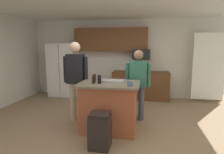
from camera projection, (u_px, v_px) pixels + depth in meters
floor at (107, 128)px, 4.03m from camera, size 7.04×7.04×0.00m
back_wall at (124, 58)px, 6.55m from camera, size 6.40×0.10×2.60m
french_door_window_panel at (208, 67)px, 5.73m from camera, size 0.90×0.06×2.00m
cabinet_run_upper at (111, 40)px, 6.33m from camera, size 2.40×0.38×0.75m
cabinet_run_lower at (140, 85)px, 6.26m from camera, size 1.80×0.63×0.90m
refrigerator at (64, 70)px, 6.56m from camera, size 0.94×0.76×1.80m
microwave_over_range at (141, 54)px, 6.13m from camera, size 0.56×0.40×0.32m
kitchen_island at (109, 106)px, 3.88m from camera, size 1.20×0.91×0.98m
person_elder_center at (138, 81)px, 4.36m from camera, size 0.57×0.22×1.61m
person_guest_by_door at (76, 76)px, 4.30m from camera, size 0.57×0.24×1.79m
glass_dark_ale at (99, 79)px, 3.71m from camera, size 0.07×0.07×0.16m
glass_short_whisky at (94, 80)px, 3.72m from camera, size 0.07×0.07×0.15m
glass_stout_tall at (94, 78)px, 3.95m from camera, size 0.07×0.07×0.15m
mug_ceramic_white at (130, 84)px, 3.46m from camera, size 0.13×0.09×0.09m
serving_tray at (113, 81)px, 3.88m from camera, size 0.44×0.30×0.04m
trash_bin at (100, 131)px, 3.20m from camera, size 0.34×0.34×0.61m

